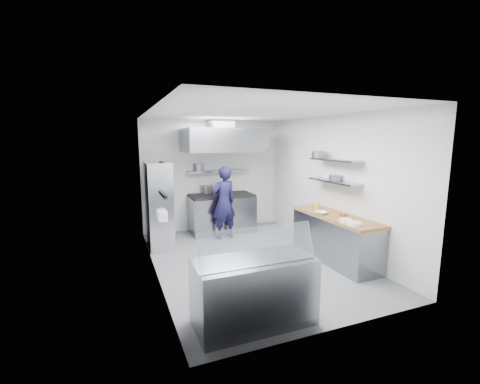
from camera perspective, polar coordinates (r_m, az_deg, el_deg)
name	(u,v)px	position (r m, az deg, el deg)	size (l,w,h in m)	color
floor	(251,260)	(6.38, 2.05, -11.97)	(5.00, 5.00, 0.00)	slate
ceiling	(252,112)	(5.97, 2.21, 13.96)	(5.00, 5.00, 0.00)	silver
wall_back	(213,175)	(8.35, -4.87, 2.96)	(3.60, 0.02, 2.80)	white
wall_front	(339,219)	(3.91, 17.21, -4.62)	(3.60, 0.02, 2.80)	white
wall_left	(153,195)	(5.54, -15.13, -0.51)	(5.00, 0.02, 2.80)	white
wall_right	(331,184)	(6.94, 15.84, 1.37)	(5.00, 0.02, 2.80)	white
gas_range	(222,214)	(8.16, -3.28, -3.93)	(1.60, 0.80, 0.90)	gray
cooktop	(222,195)	(8.06, -3.31, -0.61)	(1.57, 0.78, 0.06)	black
stock_pot_left	(207,189)	(8.25, -5.96, 0.49)	(0.30, 0.30, 0.20)	slate
stock_pot_mid	(224,188)	(8.36, -2.94, 0.78)	(0.35, 0.35, 0.24)	slate
over_range_shelf	(218,171)	(8.21, -3.88, 3.72)	(1.60, 0.30, 0.04)	gray
shelf_pot_a	(198,167)	(8.23, -7.44, 4.44)	(0.27, 0.27, 0.18)	slate
extractor_hood	(223,140)	(7.78, -2.99, 9.17)	(1.90, 1.15, 0.55)	gray
hood_duct	(220,124)	(8.00, -3.54, 11.89)	(0.55, 0.55, 0.24)	slate
red_firebox	(164,177)	(8.01, -13.33, 2.63)	(0.22, 0.10, 0.26)	red
chef	(224,203)	(7.50, -2.90, -1.94)	(0.62, 0.41, 1.71)	#141134
wire_rack	(159,205)	(7.11, -14.24, -2.27)	(0.50, 0.90, 1.85)	silver
rack_bin_a	(163,216)	(6.62, -13.58, -4.19)	(0.17, 0.22, 0.19)	white
rack_bin_b	(158,188)	(6.98, -14.29, 0.65)	(0.15, 0.19, 0.17)	yellow
rack_jar	(162,166)	(6.64, -13.69, 4.59)	(0.11, 0.11, 0.18)	black
knife_strip	(163,194)	(4.64, -13.57, -0.42)	(0.04, 0.55, 0.05)	black
prep_counter_base	(334,239)	(6.49, 16.45, -8.06)	(0.62, 2.00, 0.84)	gray
prep_counter_top	(336,216)	(6.38, 16.63, -4.19)	(0.65, 2.04, 0.06)	olive
plate_stack_a	(346,221)	(5.86, 18.29, -4.84)	(0.22, 0.22, 0.06)	white
plate_stack_b	(354,224)	(5.68, 19.67, -5.35)	(0.24, 0.24, 0.06)	white
copper_pan	(344,214)	(6.32, 17.96, -3.82)	(0.15, 0.15, 0.06)	#D26A3B
squeeze_bottle	(317,205)	(6.74, 13.47, -2.29)	(0.06, 0.06, 0.18)	yellow
mixing_bowl	(321,213)	(6.34, 14.19, -3.60)	(0.23, 0.23, 0.06)	white
wall_shelf_lower	(334,181)	(6.60, 16.36, 1.83)	(0.30, 1.30, 0.04)	gray
wall_shelf_upper	(335,160)	(6.56, 16.53, 5.47)	(0.30, 1.30, 0.04)	gray
shelf_pot_c	(335,178)	(6.63, 16.57, 2.47)	(0.25, 0.25, 0.10)	slate
shelf_pot_d	(318,154)	(6.91, 13.75, 6.51)	(0.27, 0.27, 0.14)	slate
display_case	(254,292)	(4.22, 2.49, -17.28)	(1.50, 0.70, 0.85)	gray
display_glass	(258,245)	(3.87, 3.30, -9.44)	(1.47, 0.02, 0.45)	silver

